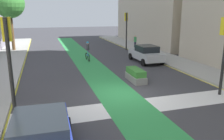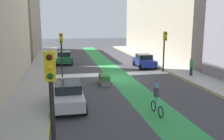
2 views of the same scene
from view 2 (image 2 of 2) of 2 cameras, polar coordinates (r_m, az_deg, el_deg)
ground_plane at (r=23.79m, az=1.16°, el=-1.93°), size 120.00×120.00×0.00m
bike_lane_paint at (r=23.88m, az=2.09°, el=-1.88°), size 2.40×60.00×0.01m
crosswalk_band at (r=25.70m, az=0.17°, el=-0.95°), size 12.00×1.80×0.01m
sidewalk_left at (r=26.45m, az=17.21°, el=-0.94°), size 3.00×60.00×0.15m
curb_stripe_left at (r=25.78m, az=14.28°, el=-1.25°), size 0.16×60.00×0.01m
sidewalk_right at (r=23.31m, az=-17.13°, el=-2.51°), size 3.00×60.00×0.15m
curb_stripe_right at (r=23.23m, az=-13.43°, el=-2.55°), size 0.16×60.00×0.01m
traffic_signal_near_right at (r=24.38m, az=-11.67°, el=5.33°), size 0.35×0.52×4.29m
traffic_signal_near_left at (r=26.82m, az=12.10°, el=5.92°), size 0.35×0.52×4.37m
traffic_signal_far_right at (r=8.28m, az=-13.91°, el=-4.90°), size 0.35×0.52×4.45m
car_green_right_near at (r=32.71m, az=-10.92°, el=2.86°), size 2.17×4.27×1.57m
car_silver_right_far at (r=15.86m, az=-10.11°, el=-5.77°), size 2.03×4.21×1.57m
car_blue_left_near at (r=29.71m, az=7.49°, el=2.16°), size 2.14×4.26×1.57m
cyclist_in_lane at (r=14.70m, az=10.32°, el=-6.44°), size 0.32×1.73×1.86m
pedestrian_sidewalk_left_a at (r=25.45m, az=17.93°, el=0.83°), size 0.34×0.34×1.78m
median_planter at (r=21.46m, az=-1.80°, el=-2.27°), size 0.80×2.05×0.85m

